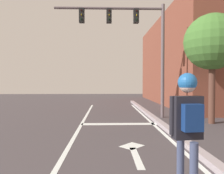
{
  "coord_description": "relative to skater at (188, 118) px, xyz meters",
  "views": [
    {
      "loc": [
        1.41,
        0.5,
        1.7
      ],
      "look_at": [
        1.57,
        5.85,
        1.57
      ],
      "focal_mm": 34.68,
      "sensor_mm": 36.0,
      "label": 1
    }
  ],
  "objects": [
    {
      "name": "lane_line_center",
      "position": [
        -2.09,
        2.57,
        -1.19
      ],
      "size": [
        0.12,
        20.0,
        0.01
      ],
      "primitive_type": "cube",
      "color": "silver",
      "rests_on": "ground"
    },
    {
      "name": "lane_line_curbside",
      "position": [
        0.77,
        2.57,
        -1.19
      ],
      "size": [
        0.12,
        20.0,
        0.01
      ],
      "primitive_type": "cube",
      "color": "silver",
      "rests_on": "ground"
    },
    {
      "name": "stop_bar",
      "position": [
        -0.59,
        5.66,
        -1.19
      ],
      "size": [
        3.01,
        0.4,
        0.01
      ],
      "primitive_type": "cube",
      "color": "silver",
      "rests_on": "ground"
    },
    {
      "name": "lane_arrow_stem",
      "position": [
        -0.44,
        1.86,
        -1.19
      ],
      "size": [
        0.16,
        1.4,
        0.01
      ],
      "primitive_type": "cube",
      "color": "silver",
      "rests_on": "ground"
    },
    {
      "name": "lane_arrow_head",
      "position": [
        -0.44,
        2.71,
        -1.19
      ],
      "size": [
        0.71,
        0.71,
        0.01
      ],
      "primitive_type": "cube",
      "rotation": [
        0.0,
        0.0,
        0.79
      ],
      "color": "silver",
      "rests_on": "ground"
    },
    {
      "name": "curb_strip",
      "position": [
        1.02,
        2.57,
        -1.13
      ],
      "size": [
        0.24,
        24.0,
        0.14
      ],
      "primitive_type": "cube",
      "color": "#9D9298",
      "rests_on": "ground"
    },
    {
      "name": "skater",
      "position": [
        0.0,
        0.0,
        0.0
      ],
      "size": [
        0.48,
        0.64,
        1.75
      ],
      "color": "#3E4868",
      "rests_on": "skateboard"
    },
    {
      "name": "traffic_signal_mast",
      "position": [
        0.04,
        7.16,
        2.78
      ],
      "size": [
        5.12,
        0.34,
        5.3
      ],
      "color": "#615358",
      "rests_on": "ground"
    },
    {
      "name": "roadside_tree",
      "position": [
        3.17,
        5.69,
        2.07
      ],
      "size": [
        2.25,
        2.25,
        4.42
      ],
      "color": "brown",
      "rests_on": "ground"
    },
    {
      "name": "building_block",
      "position": [
        8.16,
        13.8,
        2.06
      ],
      "size": [
        10.49,
        13.6,
        6.51
      ],
      "primitive_type": "cube",
      "color": "brown",
      "rests_on": "ground"
    }
  ]
}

